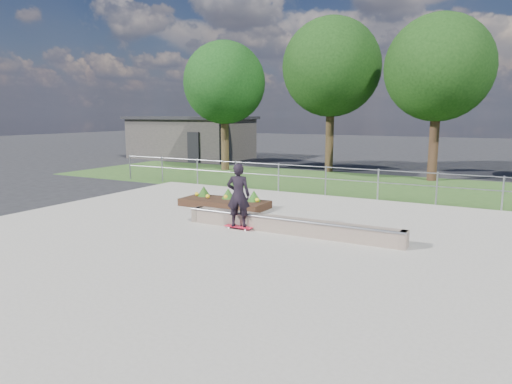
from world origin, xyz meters
TOP-DOWN VIEW (x-y plane):
  - ground at (0.00, 0.00)m, footprint 120.00×120.00m
  - grass_verge at (0.00, 11.00)m, footprint 30.00×8.00m
  - concrete_slab at (0.00, 0.00)m, footprint 15.00×15.00m
  - fence at (0.00, 7.50)m, footprint 20.06×0.06m
  - building at (-14.00, 18.00)m, footprint 8.40×5.40m
  - tree_far_left at (-8.00, 13.00)m, footprint 4.55×4.55m
  - tree_mid_left at (-2.50, 15.00)m, footprint 5.25×5.25m
  - tree_mid_right at (3.00, 14.00)m, footprint 4.90×4.90m
  - grind_ledge at (1.11, 1.64)m, footprint 6.00×0.44m
  - planter_bed at (-2.21, 3.78)m, footprint 3.00×1.20m
  - skateboarder at (-0.26, 1.36)m, footprint 0.80×0.59m

SIDE VIEW (x-z plane):
  - ground at x=0.00m, z-range 0.00..0.00m
  - grass_verge at x=0.00m, z-range 0.00..0.02m
  - concrete_slab at x=0.00m, z-range 0.00..0.06m
  - planter_bed at x=-2.21m, z-range -0.06..0.55m
  - grind_ledge at x=1.11m, z-range 0.05..0.48m
  - fence at x=0.00m, z-range 0.17..1.37m
  - skateboarder at x=-0.26m, z-range 0.09..1.89m
  - building at x=-14.00m, z-range 0.01..3.01m
  - tree_far_left at x=-8.00m, z-range 1.28..8.43m
  - tree_mid_right at x=3.00m, z-range 1.38..9.08m
  - tree_mid_left at x=-2.50m, z-range 1.48..9.73m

